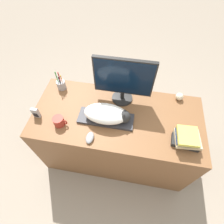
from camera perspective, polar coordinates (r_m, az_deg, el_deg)
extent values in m
plane|color=gray|center=(2.10, -0.35, -21.05)|extent=(12.00, 12.00, 0.00)
cube|color=brown|center=(1.86, 1.48, -7.89)|extent=(1.49, 0.68, 0.77)
cube|color=#2D2D33|center=(1.50, -2.02, -2.14)|extent=(0.47, 0.16, 0.02)
ellipsoid|color=white|center=(1.44, -2.10, -0.54)|extent=(0.36, 0.20, 0.12)
sphere|color=#262626|center=(1.43, 3.95, -1.55)|extent=(0.11, 0.11, 0.11)
cone|color=#262626|center=(1.37, 3.92, -1.28)|extent=(0.04, 0.04, 0.04)
cone|color=#262626|center=(1.40, 4.22, 0.50)|extent=(0.04, 0.04, 0.04)
cylinder|color=black|center=(1.64, 3.32, 4.57)|extent=(0.19, 0.19, 0.02)
cylinder|color=black|center=(1.60, 3.41, 5.79)|extent=(0.04, 0.04, 0.09)
cube|color=black|center=(1.45, 3.82, 11.29)|extent=(0.50, 0.03, 0.36)
cube|color=black|center=(1.44, 3.77, 11.05)|extent=(0.48, 0.01, 0.33)
ellipsoid|color=gray|center=(1.41, -7.26, -8.29)|extent=(0.06, 0.11, 0.03)
cylinder|color=#9E2D23|center=(1.51, -16.99, -2.90)|extent=(0.09, 0.09, 0.08)
torus|color=#9E2D23|center=(1.49, -15.41, -3.17)|extent=(0.06, 0.01, 0.06)
cylinder|color=#939399|center=(1.77, -16.22, 8.49)|extent=(0.08, 0.08, 0.09)
cylinder|color=orange|center=(1.73, -16.04, 9.85)|extent=(0.01, 0.01, 0.13)
cylinder|color=#B21E1E|center=(1.74, -16.70, 10.46)|extent=(0.01, 0.01, 0.15)
cylinder|color=#338C38|center=(1.72, -17.43, 10.22)|extent=(0.01, 0.01, 0.18)
cylinder|color=black|center=(1.72, -16.67, 9.34)|extent=(0.01, 0.01, 0.13)
sphere|color=beige|center=(1.73, 21.14, 4.71)|extent=(0.07, 0.07, 0.07)
cube|color=#99999E|center=(1.62, -23.63, -0.23)|extent=(0.06, 0.03, 0.10)
cube|color=black|center=(1.62, -23.64, -0.95)|extent=(0.04, 0.00, 0.05)
cube|color=black|center=(1.49, 22.77, -8.98)|extent=(0.22, 0.13, 0.04)
cube|color=#C6B284|center=(1.47, 23.41, -8.06)|extent=(0.20, 0.18, 0.03)
cube|color=navy|center=(1.45, 23.38, -7.51)|extent=(0.17, 0.15, 0.03)
cube|color=#CCC14C|center=(1.42, 23.53, -7.20)|extent=(0.16, 0.17, 0.03)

